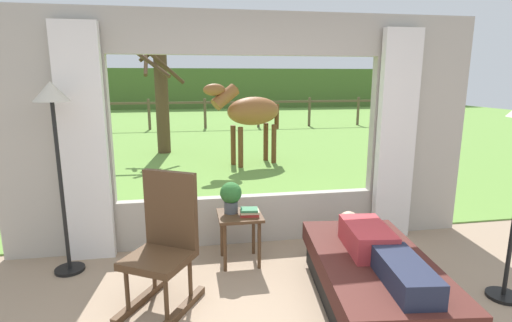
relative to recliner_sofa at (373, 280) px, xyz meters
name	(u,v)px	position (x,y,z in m)	size (l,w,h in m)	color
back_wall_with_window	(249,135)	(-0.81, 1.47, 1.03)	(5.20, 0.12, 2.55)	#ADA599
curtain_panel_left	(84,146)	(-2.50, 1.33, 0.98)	(0.44, 0.10, 2.40)	silver
curtain_panel_right	(396,137)	(0.88, 1.33, 0.98)	(0.44, 0.10, 2.40)	silver
outdoor_pasture_lawn	(205,127)	(-0.81, 12.37, -0.21)	(36.00, 21.68, 0.02)	olive
distant_hill_ridge	(197,88)	(-0.81, 22.21, 0.98)	(36.00, 2.00, 2.40)	#4A672D
recliner_sofa	(373,280)	(0.00, 0.00, 0.00)	(1.10, 1.80, 0.42)	black
reclining_person	(378,248)	(0.00, -0.05, 0.30)	(0.41, 1.44, 0.22)	#B23338
rocking_chair	(165,242)	(-1.70, 0.32, 0.33)	(0.74, 0.82, 1.12)	#4C331E
side_table	(240,223)	(-0.99, 0.96, 0.21)	(0.44, 0.44, 0.52)	#4C331E
potted_plant	(231,195)	(-1.07, 1.02, 0.48)	(0.22, 0.22, 0.32)	#4C5156
book_stack	(249,212)	(-0.90, 0.89, 0.34)	(0.20, 0.17, 0.08)	#B22D28
floor_lamp_left	(54,121)	(-2.67, 1.05, 1.27)	(0.32, 0.32, 1.84)	black
horse	(250,112)	(-0.15, 5.48, 0.94)	(1.79, 1.02, 1.73)	brown
pasture_tree	(161,98)	(-2.08, 7.16, 1.17)	(1.42, 1.32, 2.81)	#4C3823
pasture_fence_line	(205,109)	(-0.81, 11.83, 0.53)	(16.10, 0.10, 1.10)	brown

